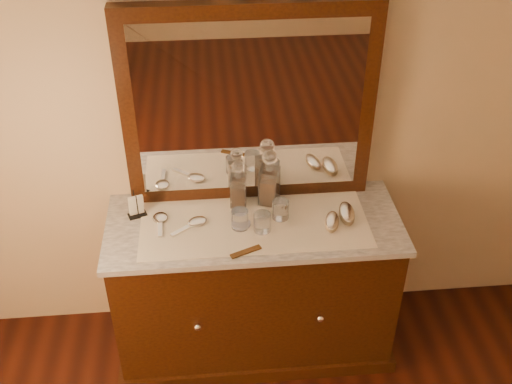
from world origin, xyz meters
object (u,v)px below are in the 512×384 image
Objects in this scene: mirror_frame at (249,107)px; brush_far at (347,214)px; decanter_right at (269,183)px; dresser_cabinet at (254,287)px; comb at (246,252)px; pin_dish at (243,224)px; hand_mirror_outer at (160,220)px; napkin_rack at (136,207)px; brush_near at (332,222)px; hand_mirror_inner at (194,223)px; decanter_left at (238,188)px.

brush_far is (0.45, -0.25, -0.47)m from mirror_frame.
mirror_frame is 0.40m from decanter_right.
dresser_cabinet is 1.17× the size of mirror_frame.
comb is 0.49× the size of decanter_right.
brush_far is at bearing -23.77° from decanter_right.
pin_dish is 0.40× the size of hand_mirror_outer.
dresser_cabinet is 9.29× the size of comb.
napkin_rack reaches higher than brush_near.
mirror_frame is 6.20× the size of hand_mirror_outer.
brush_far reaches higher than brush_near.
hand_mirror_inner is (-0.29, 0.00, 0.45)m from dresser_cabinet.
dresser_cabinet is at bearing 52.31° from comb.
decanter_right is at bearing 59.60° from dresser_cabinet.
decanter_right is at bearing 45.48° from comb.
mirror_frame is 3.94× the size of decanter_right.
napkin_rack is 0.51m from decanter_left.
hand_mirror_outer is at bearing 174.37° from dresser_cabinet.
napkin_rack is 0.44× the size of decanter_right.
decanter_right reaches higher than hand_mirror_outer.
pin_dish is at bearing -178.58° from brush_far.
mirror_frame reaches higher than hand_mirror_inner.
pin_dish is at bearing -130.28° from decanter_right.
mirror_frame is at bearing 23.78° from hand_mirror_outer.
hand_mirror_outer is (-0.40, 0.07, 0.00)m from pin_dish.
brush_far is at bearing 1.42° from pin_dish.
hand_mirror_inner reaches higher than hand_mirror_outer.
brush_far is at bearing -29.22° from mirror_frame.
comb is at bearing -159.49° from brush_near.
mirror_frame reaches higher than dresser_cabinet.
mirror_frame reaches higher than napkin_rack.
mirror_frame is 0.68m from brush_near.
decanter_left is at bearing 67.94° from comb.
decanter_right reaches higher than pin_dish.
decanter_right is at bearing 11.14° from hand_mirror_outer.
decanter_left is at bearing -123.53° from mirror_frame.
mirror_frame reaches higher than pin_dish.
napkin_rack is at bearing 159.35° from hand_mirror_inner.
hand_mirror_outer is at bearing -168.86° from decanter_right.
decanter_right reaches higher than decanter_left.
comb is (-0.06, -0.22, 0.45)m from dresser_cabinet.
brush_far is (0.51, 0.01, 0.02)m from pin_dish.
brush_far is (0.36, -0.16, -0.09)m from decanter_right.
decanter_right is (0.15, 0.17, 0.11)m from pin_dish.
decanter_left is (0.50, 0.04, 0.05)m from napkin_rack.
hand_mirror_inner is (-0.38, -0.15, -0.11)m from decanter_right.
decanter_right reaches higher than brush_near.
napkin_rack is at bearing -166.35° from mirror_frame.
decanter_right is at bearing 1.75° from decanter_left.
brush_near is at bearing -37.33° from decanter_right.
mirror_frame is at bearing 140.28° from brush_near.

